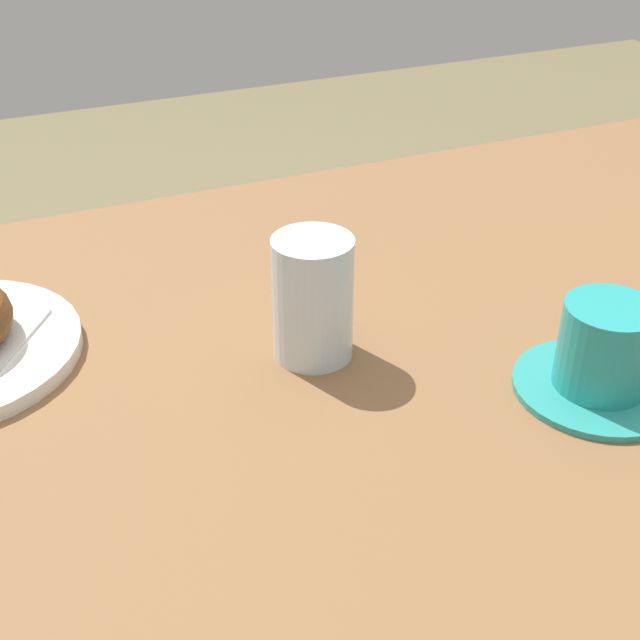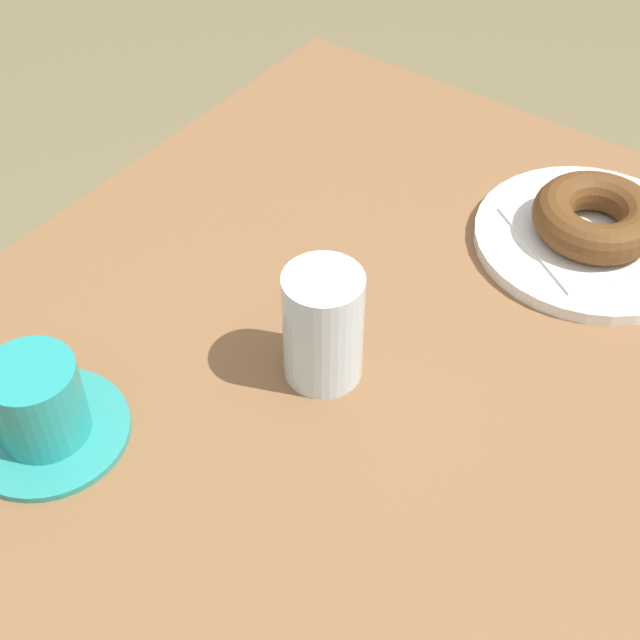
{
  "view_description": "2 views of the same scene",
  "coord_description": "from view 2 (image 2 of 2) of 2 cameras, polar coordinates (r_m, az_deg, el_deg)",
  "views": [
    {
      "loc": [
        -0.37,
        -0.58,
        1.13
      ],
      "look_at": [
        -0.12,
        -0.01,
        0.75
      ],
      "focal_mm": 48.5,
      "sensor_mm": 36.0,
      "label": 1
    },
    {
      "loc": [
        0.31,
        0.3,
        1.32
      ],
      "look_at": [
        -0.15,
        -0.03,
        0.76
      ],
      "focal_mm": 52.14,
      "sensor_mm": 36.0,
      "label": 2
    }
  ],
  "objects": [
    {
      "name": "table",
      "position": [
        0.82,
        -4.47,
        -13.48
      ],
      "size": [
        1.2,
        0.72,
        0.72
      ],
      "color": "brown",
      "rests_on": "ground_plane"
    },
    {
      "name": "plate_chocolate_ring",
      "position": [
        0.96,
        16.24,
        4.75
      ],
      "size": [
        0.23,
        0.23,
        0.01
      ],
      "primitive_type": "cylinder",
      "color": "white",
      "rests_on": "table"
    },
    {
      "name": "donut_chocolate_ring",
      "position": [
        0.94,
        16.59,
        6.1
      ],
      "size": [
        0.12,
        0.12,
        0.04
      ],
      "primitive_type": "torus",
      "color": "brown",
      "rests_on": "napkin_chocolate_ring"
    },
    {
      "name": "coffee_cup",
      "position": [
        0.77,
        -16.85,
        -5.11
      ],
      "size": [
        0.13,
        0.13,
        0.08
      ],
      "color": "teal",
      "rests_on": "table"
    },
    {
      "name": "water_glass",
      "position": [
        0.77,
        0.19,
        -0.4
      ],
      "size": [
        0.07,
        0.07,
        0.11
      ],
      "primitive_type": "cylinder",
      "color": "silver",
      "rests_on": "table"
    },
    {
      "name": "napkin_chocolate_ring",
      "position": [
        0.95,
        16.34,
        5.11
      ],
      "size": [
        0.19,
        0.19,
        0.0
      ],
      "primitive_type": "cube",
      "rotation": [
        0.0,
        0.0,
        -0.59
      ],
      "color": "white",
      "rests_on": "plate_chocolate_ring"
    }
  ]
}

